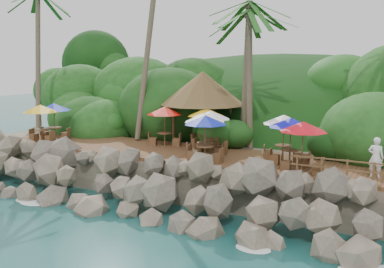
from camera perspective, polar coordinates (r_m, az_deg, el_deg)
The scene contains 11 objects.
ground at distance 21.40m, azimuth -7.71°, elevation -11.38°, with size 140.00×140.00×0.00m, color #19514F.
land_base at distance 34.89m, azimuth 7.73°, elevation -1.43°, with size 32.00×25.20×2.10m, color gray.
jungle_hill at distance 42.08m, azimuth 11.25°, elevation -1.12°, with size 44.80×28.00×15.40m, color #143811.
seawall at distance 22.60m, azimuth -4.80°, elevation -7.11°, with size 29.00×4.00×2.30m, color gray, non-canonical shape.
terrace at distance 25.69m, azimuth -0.00°, elevation -2.64°, with size 26.00×5.00×0.20m, color brown.
jungle_foliage at distance 34.19m, azimuth 7.11°, elevation -3.44°, with size 44.00×16.00×12.00m, color #143811, non-canonical shape.
foam_line at distance 21.62m, azimuth -7.24°, elevation -11.06°, with size 25.20×0.80×0.06m.
palapa at distance 29.14m, azimuth 1.37°, elevation 5.92°, with size 5.60×5.60×4.60m.
dining_clusters at distance 25.15m, azimuth -0.56°, elevation 2.04°, with size 19.30×5.47×2.46m.
railing at distance 20.45m, azimuth 22.36°, elevation -4.48°, with size 7.20×0.10×1.00m.
waiter at distance 21.74m, azimuth 22.57°, elevation -2.80°, with size 0.68×0.45×1.88m, color white.
Camera 1 is at (11.78, -16.19, 7.57)m, focal length 41.47 mm.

